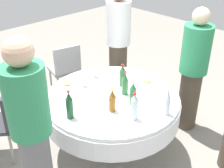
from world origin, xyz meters
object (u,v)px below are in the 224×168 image
at_px(wine_glass_right, 111,87).
at_px(person_rear, 118,45).
at_px(chair_west, 2,118).
at_px(bottle_green_rear, 123,76).
at_px(dining_table, 112,107).
at_px(plate_north, 147,82).
at_px(bottle_green_far, 133,94).
at_px(bottle_amber_mid, 112,101).
at_px(bottle_green_west, 125,84).
at_px(person_right, 32,131).
at_px(bottle_clear_right, 167,103).
at_px(bottle_dark_green_outer, 69,106).
at_px(bottle_clear_left, 134,107).
at_px(person_far, 193,69).
at_px(chair_mid, 66,67).
at_px(plate_east, 67,84).
at_px(wine_glass_west, 84,78).
at_px(wine_glass_outer, 95,70).

bearing_deg(wine_glass_right, person_rear, 130.87).
bearing_deg(chair_west, bottle_green_rear, -81.23).
bearing_deg(dining_table, plate_north, 81.03).
xyz_separation_m(bottle_green_far, bottle_amber_mid, (-0.06, -0.23, -0.01)).
bearing_deg(dining_table, bottle_green_rear, 107.62).
distance_m(bottle_green_west, person_right, 1.19).
distance_m(bottle_clear_right, bottle_dark_green_outer, 0.95).
xyz_separation_m(bottle_clear_left, wine_glass_right, (-0.47, 0.13, -0.03)).
relative_size(person_far, chair_mid, 1.84).
height_order(dining_table, bottle_green_west, bottle_green_west).
distance_m(bottle_amber_mid, person_far, 1.24).
bearing_deg(bottle_green_rear, chair_mid, 176.74).
distance_m(dining_table, chair_west, 1.23).
distance_m(bottle_amber_mid, plate_east, 0.75).
bearing_deg(bottle_green_west, plate_east, -150.08).
relative_size(bottle_green_far, bottle_amber_mid, 1.05).
height_order(bottle_green_far, plate_east, bottle_green_far).
distance_m(bottle_dark_green_outer, wine_glass_west, 0.62).
xyz_separation_m(bottle_green_rear, bottle_amber_mid, (0.29, -0.44, -0.01)).
distance_m(wine_glass_outer, plate_east, 0.39).
bearing_deg(plate_north, wine_glass_outer, -147.13).
bearing_deg(bottle_dark_green_outer, person_right, -73.52).
distance_m(bottle_amber_mid, chair_mid, 1.65).
bearing_deg(wine_glass_west, bottle_green_rear, 48.10).
bearing_deg(person_rear, bottle_clear_left, -80.95).
xyz_separation_m(bottle_green_west, plate_east, (-0.60, -0.34, -0.12)).
bearing_deg(plate_east, bottle_green_rear, 45.38).
relative_size(wine_glass_right, person_rear, 0.09).
xyz_separation_m(wine_glass_outer, plate_north, (0.53, 0.35, -0.09)).
xyz_separation_m(bottle_green_far, wine_glass_outer, (-0.73, 0.12, -0.02)).
xyz_separation_m(bottle_green_rear, plate_north, (0.16, 0.26, -0.12)).
bearing_deg(bottle_dark_green_outer, chair_west, -153.31).
bearing_deg(wine_glass_right, wine_glass_west, -167.43).
bearing_deg(chair_west, plate_north, -81.51).
distance_m(wine_glass_right, wine_glass_outer, 0.47).
xyz_separation_m(bottle_dark_green_outer, chair_mid, (-1.33, 0.89, -0.36)).
relative_size(bottle_clear_left, person_right, 0.17).
bearing_deg(bottle_green_rear, bottle_clear_right, -7.23).
distance_m(bottle_clear_right, person_rear, 1.54).
bearing_deg(bottle_green_far, person_rear, 141.68).
xyz_separation_m(bottle_clear_left, bottle_amber_mid, (-0.24, -0.06, -0.02)).
bearing_deg(person_right, chair_west, -14.35).
bearing_deg(bottle_dark_green_outer, bottle_amber_mid, 61.69).
height_order(wine_glass_outer, plate_east, wine_glass_outer).
distance_m(bottle_clear_left, plate_east, 0.99).
height_order(bottle_green_rear, plate_east, bottle_green_rear).
height_order(bottle_clear_left, bottle_clear_right, bottle_clear_left).
relative_size(plate_east, person_far, 0.15).
distance_m(bottle_dark_green_outer, wine_glass_right, 0.57).
height_order(bottle_green_rear, bottle_green_west, bottle_green_west).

